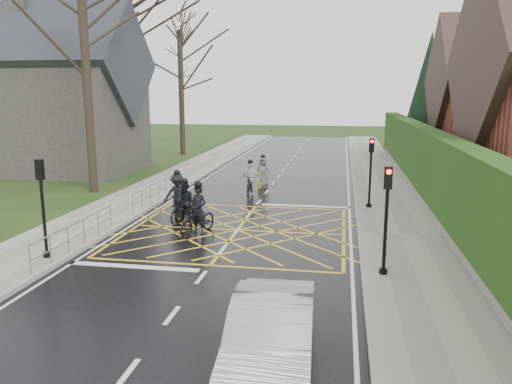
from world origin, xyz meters
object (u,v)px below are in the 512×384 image
(car, at_px, (271,338))
(cyclist_back, at_px, (185,206))
(cyclist_mid, at_px, (177,200))
(cyclist_front, at_px, (250,182))
(cyclist_rear, at_px, (198,217))
(cyclist_lead, at_px, (263,176))

(car, bearing_deg, cyclist_back, 113.02)
(cyclist_mid, bearing_deg, cyclist_back, -70.97)
(cyclist_back, bearing_deg, cyclist_front, 95.19)
(cyclist_front, bearing_deg, cyclist_back, -106.96)
(cyclist_rear, bearing_deg, cyclist_lead, 103.81)
(cyclist_rear, bearing_deg, cyclist_front, 104.48)
(cyclist_rear, height_order, cyclist_front, cyclist_rear)
(cyclist_back, height_order, cyclist_mid, cyclist_mid)
(cyclist_front, bearing_deg, cyclist_rear, -96.29)
(cyclist_rear, xyz_separation_m, cyclist_back, (-0.98, 1.51, 0.03))
(cyclist_front, xyz_separation_m, car, (3.35, -16.01, 0.05))
(cyclist_front, relative_size, car, 0.42)
(cyclist_mid, distance_m, cyclist_lead, 7.46)
(cyclist_lead, bearing_deg, cyclist_mid, -105.40)
(cyclist_back, bearing_deg, cyclist_mid, 145.55)
(cyclist_mid, distance_m, car, 12.49)
(cyclist_rear, height_order, cyclist_lead, cyclist_rear)
(cyclist_back, xyz_separation_m, cyclist_front, (1.59, 5.73, -0.01))
(cyclist_rear, relative_size, cyclist_lead, 1.14)
(cyclist_rear, bearing_deg, car, -46.26)
(cyclist_mid, relative_size, cyclist_front, 1.18)
(cyclist_mid, bearing_deg, cyclist_front, 49.57)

